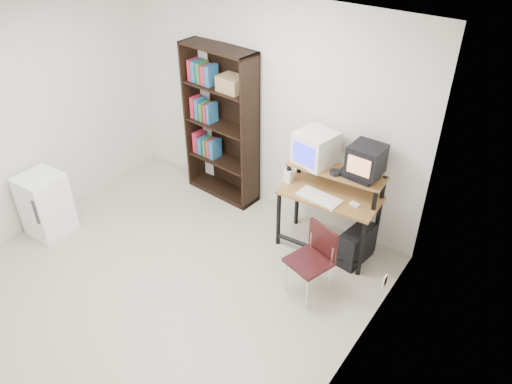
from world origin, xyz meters
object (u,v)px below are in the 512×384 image
Objects in this scene: computer_desk at (330,198)px; school_chair at (314,255)px; pc_tower at (357,245)px; bookshelf at (222,123)px; crt_monitor at (316,148)px; crt_tv at (366,160)px; mini_fridge at (46,204)px.

school_chair is at bearing -76.84° from computer_desk.
pc_tower is 2.21m from bookshelf.
computer_desk is 0.56m from crt_monitor.
pc_tower is 0.74m from school_chair.
crt_monitor is 1.00× the size of pc_tower.
bookshelf is (-1.66, 0.24, 0.33)m from computer_desk.
school_chair is at bearing -47.94° from crt_monitor.
bookshelf is at bearing 178.00° from crt_tv.
school_chair reaches higher than mini_fridge.
bookshelf is (-2.04, 0.27, 0.79)m from pc_tower.
pc_tower is (0.38, -0.03, -0.46)m from computer_desk.
crt_monitor is 1.32× the size of crt_tv.
computer_desk is at bearing -175.53° from pc_tower.
bookshelf is at bearing 57.16° from mini_fridge.
pc_tower is (0.66, -0.13, -0.94)m from crt_monitor.
school_chair is at bearing -21.93° from bookshelf.
bookshelf reaches higher than crt_monitor.
bookshelf reaches higher than school_chair.
computer_desk is 2.44× the size of crt_monitor.
bookshelf reaches higher than pc_tower.
pc_tower is at bearing -0.34° from crt_monitor.
computer_desk is 0.76m from school_chair.
school_chair is (0.49, -0.81, -0.68)m from crt_monitor.
crt_monitor reaches higher than school_chair.
bookshelf is at bearing -174.69° from crt_monitor.
crt_monitor is 1.16m from school_chair.
crt_monitor is at bearing -178.55° from crt_tv.
computer_desk reaches higher than school_chair.
crt_monitor is 0.58× the size of school_chair.
crt_tv is 0.45× the size of mini_fridge.
crt_tv is at bearing 10.21° from crt_monitor.
computer_desk is at bearing -3.46° from bookshelf.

